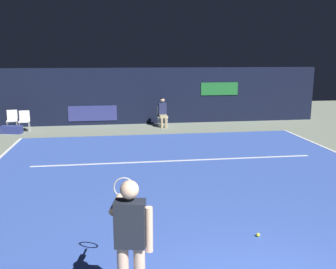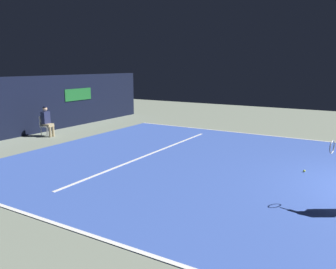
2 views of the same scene
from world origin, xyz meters
name	(u,v)px [view 1 (image 1 of 2)]	position (x,y,z in m)	size (l,w,h in m)	color
ground_plane	(190,185)	(0.00, 5.13, 0.00)	(32.22, 32.22, 0.00)	gray
court_surface	(190,185)	(0.00, 5.13, 0.01)	(10.91, 12.27, 0.01)	#3856B2
line_service	(176,161)	(0.00, 7.28, 0.01)	(8.51, 0.10, 0.01)	white
back_wall	(152,96)	(0.00, 13.99, 1.30)	(15.94, 0.33, 2.60)	black
tennis_player	(131,239)	(-1.67, 0.62, 0.99)	(0.51, 1.01, 1.73)	beige
line_judge_on_chair	(163,112)	(0.33, 12.91, 0.69)	(0.46, 0.55, 1.32)	white
courtside_chair_near	(12,119)	(-6.11, 12.99, 0.50)	(0.49, 0.47, 0.88)	white
courtside_chair_far	(24,120)	(-5.56, 12.73, 0.50)	(0.48, 0.45, 0.88)	white
tennis_ball	(258,235)	(0.62, 2.27, 0.05)	(0.07, 0.07, 0.07)	#CCE033
equipment_bag	(12,130)	(-6.01, 12.37, 0.16)	(0.84, 0.32, 0.32)	navy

